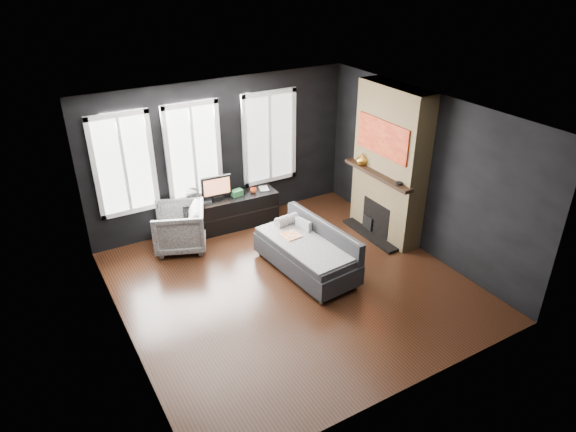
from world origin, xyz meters
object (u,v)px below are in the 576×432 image
monitor (216,186)px  book (259,184)px  media_console (230,211)px  armchair (179,226)px  mug (253,190)px  sofa (306,250)px  mantel_vase (362,159)px

monitor → book: size_ratio=2.49×
media_console → monitor: monitor is taller
armchair → book: 1.74m
armchair → mug: 1.56m
sofa → media_console: sofa is taller
armchair → mantel_vase: mantel_vase is taller
media_console → mug: size_ratio=15.01×
sofa → book: (0.20, 1.99, 0.33)m
sofa → armchair: armchair is taller
monitor → book: 0.86m
sofa → monitor: bearing=102.6°
mug → book: book is taller
armchair → monitor: monitor is taller
book → media_console: bearing=178.6°
sofa → media_console: (-0.42, 2.00, -0.09)m
sofa → mug: (0.04, 1.92, 0.27)m
book → mantel_vase: (1.45, -1.18, 0.61)m
sofa → armchair: size_ratio=2.14×
monitor → mantel_vase: 2.64m
media_console → monitor: bearing=-178.4°
sofa → book: bearing=78.9°
sofa → monitor: (-0.65, 2.01, 0.46)m
armchair → media_console: bearing=127.2°
mantel_vase → media_console: bearing=150.2°
media_console → mantel_vase: size_ratio=8.24×
media_console → book: bearing=1.9°
sofa → mug: 1.94m
book → mantel_vase: bearing=-39.0°
media_console → mug: 0.59m
monitor → book: bearing=2.4°
armchair → media_console: armchair is taller
mug → mantel_vase: bearing=-34.4°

